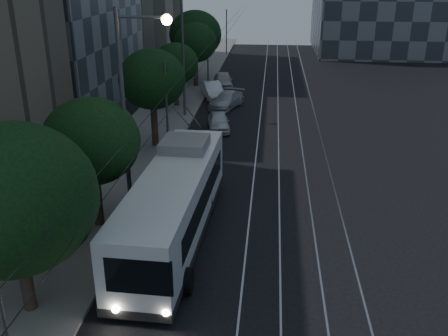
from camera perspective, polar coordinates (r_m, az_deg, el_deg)
ground at (r=22.48m, az=1.96°, el=-8.00°), size 120.00×120.00×0.00m
sidewalk at (r=41.89m, az=-6.57°, el=6.40°), size 5.00×90.00×0.15m
tram_rails at (r=41.03m, az=7.30°, el=5.93°), size 4.52×90.00×0.02m
overhead_wires at (r=40.66m, az=-3.23°, el=10.95°), size 2.23×90.00×6.00m
trolleybus at (r=21.85m, az=-5.64°, el=-3.99°), size 3.05×12.39×5.63m
pickup_silver at (r=31.60m, az=-3.04°, el=2.53°), size 3.53×5.61×1.44m
car_white_a at (r=36.95m, az=-0.62°, el=5.33°), size 2.09×3.95×1.28m
car_white_b at (r=43.08m, az=0.29°, el=7.77°), size 3.17×4.86×1.31m
car_white_c at (r=46.39m, az=-1.32°, el=8.89°), size 2.79×4.63×1.44m
car_white_d at (r=50.28m, az=-0.12°, el=9.98°), size 2.41×4.73×1.54m
tree_0 at (r=17.30m, az=-23.07°, el=-3.27°), size 5.50×5.50×6.85m
tree_1 at (r=22.49m, az=-14.93°, el=2.93°), size 4.27×4.27×6.11m
tree_2 at (r=32.60m, az=-8.22°, el=9.98°), size 4.28×4.28×6.52m
tree_3 at (r=42.90m, az=-5.57°, el=11.75°), size 3.84×3.84×5.44m
tree_4 at (r=50.22m, az=-3.33°, el=14.10°), size 4.26×4.26×6.30m
tree_5 at (r=53.63m, az=-3.29°, el=15.00°), size 5.44×5.44×7.19m
streetlamp_near at (r=21.82m, az=-10.44°, el=7.48°), size 2.37×0.44×9.77m
streetlamp_far at (r=39.30m, az=-4.14°, el=15.10°), size 2.62×0.44×10.98m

